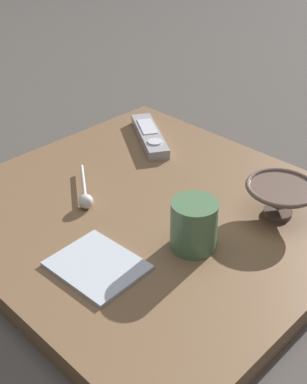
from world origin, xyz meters
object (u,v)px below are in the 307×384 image
object	(u,v)px
tv_remote_near	(150,136)
teaspoon	(85,197)
coffee_mug	(194,225)
cereal_bowl	(280,198)
folded_napkin	(97,266)

from	to	relation	value
tv_remote_near	teaspoon	bearing A→B (deg)	110.16
coffee_mug	teaspoon	xyz separation A→B (m)	(0.21, 0.04, -0.03)
cereal_bowl	teaspoon	size ratio (longest dim) A/B	1.05
teaspoon	folded_napkin	bearing A→B (deg)	146.62
folded_napkin	cereal_bowl	bearing A→B (deg)	-110.83
teaspoon	folded_napkin	world-z (taller)	teaspoon
teaspoon	folded_napkin	distance (m)	0.17
cereal_bowl	coffee_mug	bearing A→B (deg)	74.13
cereal_bowl	tv_remote_near	bearing A→B (deg)	-6.84
cereal_bowl	folded_napkin	distance (m)	0.33
teaspoon	tv_remote_near	size ratio (longest dim) A/B	0.64
teaspoon	tv_remote_near	bearing A→B (deg)	-69.84
tv_remote_near	coffee_mug	bearing A→B (deg)	145.45
teaspoon	coffee_mug	bearing A→B (deg)	-168.48
cereal_bowl	teaspoon	xyz separation A→B (m)	(0.26, 0.21, -0.02)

